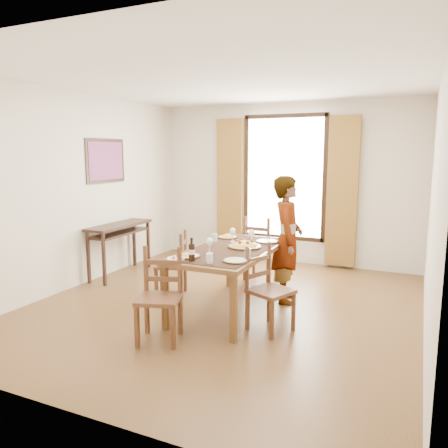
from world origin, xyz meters
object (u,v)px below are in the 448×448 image
at_px(pasta_platter, 244,244).
at_px(console_table, 120,231).
at_px(dining_table, 231,254).
at_px(man, 287,239).

bearing_deg(pasta_platter, console_table, 165.79).
bearing_deg(dining_table, pasta_platter, 38.15).
distance_m(console_table, dining_table, 2.26).
relative_size(man, pasta_platter, 3.98).
height_order(console_table, man, man).
distance_m(dining_table, pasta_platter, 0.20).
xyz_separation_m(console_table, man, (2.66, -0.08, 0.11)).
distance_m(dining_table, man, 0.79).
height_order(dining_table, man, man).
relative_size(console_table, pasta_platter, 3.00).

